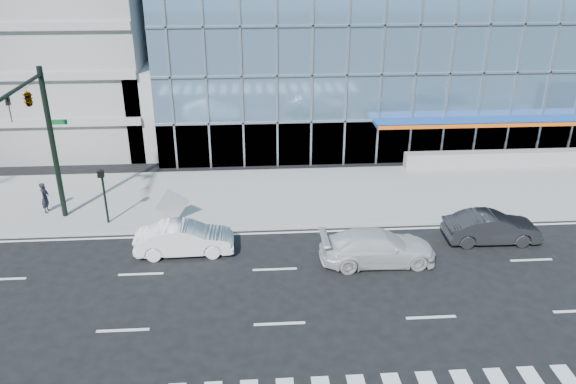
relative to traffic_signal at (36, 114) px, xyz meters
name	(u,v)px	position (x,y,z in m)	size (l,w,h in m)	color
ground	(275,269)	(11.00, -4.57, -6.16)	(160.00, 160.00, 0.00)	black
sidewalk	(268,196)	(11.00, 3.43, -6.09)	(120.00, 8.00, 0.15)	gray
theatre_building	(426,22)	(25.00, 21.43, 1.34)	(42.00, 26.00, 15.00)	#79A5CB
ramp_block	(179,104)	(5.00, 13.43, -3.16)	(6.00, 8.00, 6.00)	gray
traffic_signal	(36,114)	(0.00, 0.00, 0.00)	(1.14, 5.74, 8.00)	black
ped_signal_post	(103,188)	(2.50, 0.37, -4.02)	(0.30, 0.33, 3.00)	black
white_suv	(378,247)	(15.75, -4.24, -5.39)	(2.17, 5.34, 1.55)	silver
white_sedan	(185,239)	(6.81, -2.77, -5.40)	(1.61, 4.62, 1.52)	white
dark_sedan	(491,228)	(21.75, -2.67, -5.41)	(1.61, 4.61, 1.52)	black
pedestrian	(45,197)	(-1.11, 1.98, -5.17)	(0.62, 0.40, 1.69)	black
tilted_panel	(172,205)	(5.87, 0.43, -5.11)	(1.30, 0.06, 1.30)	#A6A6A6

